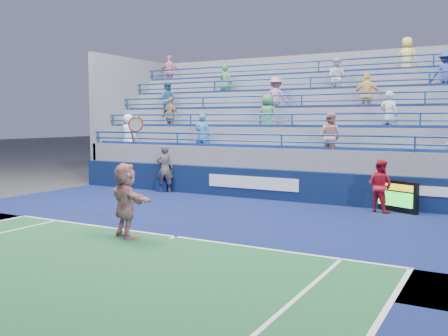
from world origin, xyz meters
The scene contains 8 objects.
ground centered at (0.00, 0.00, 0.00)m, with size 120.00×120.00×0.00m, color #333538.
sponsor_wall centered at (0.00, 6.50, 0.55)m, with size 18.00×0.32×1.10m.
bleacher_stand centered at (0.00, 10.27, 1.55)m, with size 18.00×5.60×6.13m.
serve_speed_board centered at (4.10, 6.16, 0.50)m, with size 1.37×0.72×0.99m.
judge_chair centered at (-4.92, 6.31, 0.25)m, with size 0.51×0.52×0.79m.
tennis_player centered at (-1.04, -0.60, 0.93)m, with size 1.78×1.20×2.96m.
line_judge centered at (-4.75, 6.18, 0.95)m, with size 0.70×0.46×1.91m, color #131A36.
ball_girl centered at (3.64, 5.88, 0.83)m, with size 0.80×0.63×1.65m, color #B11423.
Camera 1 is at (6.83, -9.90, 2.85)m, focal length 40.00 mm.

